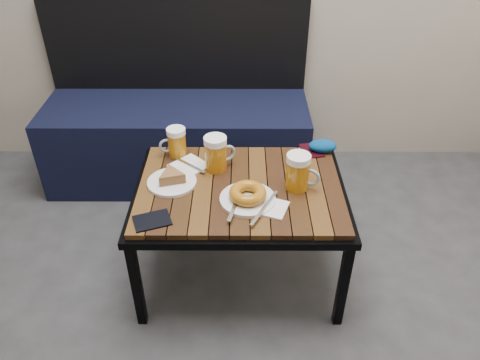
{
  "coord_description": "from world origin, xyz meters",
  "views": [
    {
      "loc": [
        0.23,
        -0.49,
        1.56
      ],
      "look_at": [
        0.23,
        0.99,
        0.5
      ],
      "focal_mm": 35.0,
      "sensor_mm": 36.0,
      "label": 1
    }
  ],
  "objects_px": {
    "knit_pouch": "(323,146)",
    "passport_navy": "(152,220)",
    "beer_mug_right": "(298,172)",
    "beer_mug_left": "(176,142)",
    "bench": "(178,133)",
    "cafe_table": "(240,195)",
    "passport_burgundy": "(312,150)",
    "plate_pie": "(172,179)",
    "beer_mug_centre": "(216,153)",
    "plate_bagel": "(248,196)"
  },
  "relations": [
    {
      "from": "cafe_table",
      "to": "knit_pouch",
      "type": "height_order",
      "value": "knit_pouch"
    },
    {
      "from": "beer_mug_left",
      "to": "plate_pie",
      "type": "distance_m",
      "value": 0.22
    },
    {
      "from": "knit_pouch",
      "to": "passport_navy",
      "type": "bearing_deg",
      "value": -144.82
    },
    {
      "from": "plate_pie",
      "to": "beer_mug_right",
      "type": "bearing_deg",
      "value": -2.94
    },
    {
      "from": "plate_bagel",
      "to": "plate_pie",
      "type": "bearing_deg",
      "value": 159.67
    },
    {
      "from": "knit_pouch",
      "to": "bench",
      "type": "bearing_deg",
      "value": 144.06
    },
    {
      "from": "beer_mug_right",
      "to": "passport_navy",
      "type": "relative_size",
      "value": 1.16
    },
    {
      "from": "knit_pouch",
      "to": "beer_mug_centre",
      "type": "bearing_deg",
      "value": -163.17
    },
    {
      "from": "beer_mug_left",
      "to": "knit_pouch",
      "type": "relative_size",
      "value": 1.06
    },
    {
      "from": "beer_mug_right",
      "to": "beer_mug_left",
      "type": "bearing_deg",
      "value": 173.83
    },
    {
      "from": "beer_mug_right",
      "to": "plate_pie",
      "type": "bearing_deg",
      "value": -163.66
    },
    {
      "from": "beer_mug_left",
      "to": "passport_navy",
      "type": "bearing_deg",
      "value": 72.28
    },
    {
      "from": "cafe_table",
      "to": "plate_pie",
      "type": "height_order",
      "value": "plate_pie"
    },
    {
      "from": "passport_navy",
      "to": "passport_burgundy",
      "type": "xyz_separation_m",
      "value": [
        0.63,
        0.47,
        -0.0
      ]
    },
    {
      "from": "cafe_table",
      "to": "plate_pie",
      "type": "bearing_deg",
      "value": 176.93
    },
    {
      "from": "beer_mug_right",
      "to": "bench",
      "type": "bearing_deg",
      "value": 145.29
    },
    {
      "from": "cafe_table",
      "to": "plate_pie",
      "type": "xyz_separation_m",
      "value": [
        -0.27,
        0.01,
        0.07
      ]
    },
    {
      "from": "cafe_table",
      "to": "plate_pie",
      "type": "distance_m",
      "value": 0.28
    },
    {
      "from": "bench",
      "to": "knit_pouch",
      "type": "bearing_deg",
      "value": -35.94
    },
    {
      "from": "cafe_table",
      "to": "plate_bagel",
      "type": "relative_size",
      "value": 3.13
    },
    {
      "from": "beer_mug_centre",
      "to": "plate_pie",
      "type": "height_order",
      "value": "beer_mug_centre"
    },
    {
      "from": "knit_pouch",
      "to": "plate_pie",
      "type": "bearing_deg",
      "value": -158.7
    },
    {
      "from": "passport_burgundy",
      "to": "beer_mug_right",
      "type": "bearing_deg",
      "value": -118.52
    },
    {
      "from": "beer_mug_left",
      "to": "passport_burgundy",
      "type": "xyz_separation_m",
      "value": [
        0.59,
        0.03,
        -0.06
      ]
    },
    {
      "from": "cafe_table",
      "to": "passport_navy",
      "type": "relative_size",
      "value": 6.52
    },
    {
      "from": "beer_mug_left",
      "to": "beer_mug_centre",
      "type": "bearing_deg",
      "value": 137.15
    },
    {
      "from": "beer_mug_centre",
      "to": "plate_bagel",
      "type": "distance_m",
      "value": 0.26
    },
    {
      "from": "bench",
      "to": "passport_navy",
      "type": "xyz_separation_m",
      "value": [
        0.03,
        -0.99,
        0.2
      ]
    },
    {
      "from": "passport_navy",
      "to": "plate_bagel",
      "type": "bearing_deg",
      "value": 88.77
    },
    {
      "from": "passport_navy",
      "to": "passport_burgundy",
      "type": "distance_m",
      "value": 0.79
    },
    {
      "from": "passport_navy",
      "to": "passport_burgundy",
      "type": "height_order",
      "value": "same"
    },
    {
      "from": "bench",
      "to": "plate_bagel",
      "type": "relative_size",
      "value": 5.22
    },
    {
      "from": "beer_mug_left",
      "to": "passport_navy",
      "type": "relative_size",
      "value": 1.0
    },
    {
      "from": "bench",
      "to": "passport_burgundy",
      "type": "distance_m",
      "value": 0.86
    },
    {
      "from": "beer_mug_left",
      "to": "plate_bagel",
      "type": "height_order",
      "value": "beer_mug_left"
    },
    {
      "from": "passport_navy",
      "to": "passport_burgundy",
      "type": "relative_size",
      "value": 1.09
    },
    {
      "from": "beer_mug_centre",
      "to": "beer_mug_right",
      "type": "bearing_deg",
      "value": -49.87
    },
    {
      "from": "cafe_table",
      "to": "knit_pouch",
      "type": "relative_size",
      "value": 6.9
    },
    {
      "from": "beer_mug_right",
      "to": "plate_pie",
      "type": "relative_size",
      "value": 0.76
    },
    {
      "from": "beer_mug_centre",
      "to": "knit_pouch",
      "type": "relative_size",
      "value": 1.22
    },
    {
      "from": "plate_bagel",
      "to": "knit_pouch",
      "type": "distance_m",
      "value": 0.49
    },
    {
      "from": "cafe_table",
      "to": "passport_burgundy",
      "type": "relative_size",
      "value": 7.11
    },
    {
      "from": "passport_navy",
      "to": "beer_mug_left",
      "type": "bearing_deg",
      "value": 154.45
    },
    {
      "from": "passport_burgundy",
      "to": "knit_pouch",
      "type": "distance_m",
      "value": 0.05
    },
    {
      "from": "plate_bagel",
      "to": "knit_pouch",
      "type": "bearing_deg",
      "value": 47.14
    },
    {
      "from": "beer_mug_right",
      "to": "knit_pouch",
      "type": "bearing_deg",
      "value": 82.57
    },
    {
      "from": "bench",
      "to": "knit_pouch",
      "type": "height_order",
      "value": "bench"
    },
    {
      "from": "plate_pie",
      "to": "knit_pouch",
      "type": "xyz_separation_m",
      "value": [
        0.63,
        0.25,
        0.0
      ]
    },
    {
      "from": "beer_mug_left",
      "to": "plate_bagel",
      "type": "relative_size",
      "value": 0.48
    },
    {
      "from": "passport_burgundy",
      "to": "beer_mug_centre",
      "type": "bearing_deg",
      "value": -171.44
    }
  ]
}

